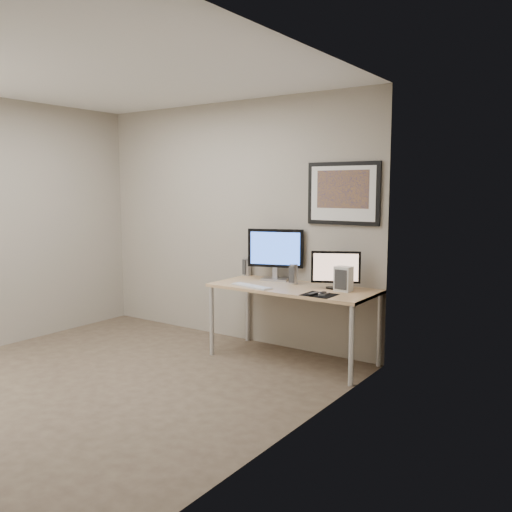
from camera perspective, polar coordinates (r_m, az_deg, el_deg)
The scene contains 13 objects.
floor at distance 5.03m, azimuth -14.55°, elevation -12.48°, with size 3.60×3.60×0.00m, color #48392D.
room at distance 5.05m, azimuth -11.26°, elevation 6.71°, with size 3.60×3.60×3.60m.
desk at distance 5.23m, azimuth 3.91°, elevation -3.95°, with size 1.60×0.70×0.73m.
framed_art at distance 5.26m, azimuth 9.16°, elevation 6.53°, with size 0.75×0.04×0.60m.
monitor_large at distance 5.54m, azimuth 2.05°, elevation 0.43°, with size 0.56×0.26×0.53m.
monitor_tv at distance 5.10m, azimuth 8.38°, elevation -1.35°, with size 0.42×0.23×0.36m.
speaker_left at distance 5.85m, azimuth -0.94°, elevation -1.14°, with size 0.08×0.08×0.19m, color #AEAEB3.
speaker_right at distance 5.36m, azimuth 3.98°, elevation -1.90°, with size 0.08×0.08×0.20m, color #AEAEB3.
keyboard at distance 5.20m, azimuth -0.48°, elevation -3.19°, with size 0.46×0.12×0.02m, color #BCBCC1.
mousepad at distance 4.84m, azimuth 6.68°, elevation -4.07°, with size 0.28×0.25×0.00m, color black.
mouse at distance 4.82m, azimuth 7.09°, elevation -3.89°, with size 0.06×0.10×0.04m, color black.
remote at distance 4.83m, azimuth 6.07°, elevation -3.98°, with size 0.05×0.18×0.02m, color black.
fan_unit at distance 5.03m, azimuth 9.19°, elevation -2.39°, with size 0.15×0.11×0.23m, color silver.
Camera 1 is at (3.62, -3.07, 1.67)m, focal length 38.00 mm.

